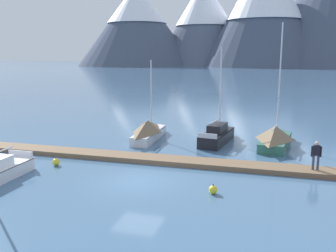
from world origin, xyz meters
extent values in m
plane|color=#426689|center=(0.00, 0.00, 0.00)|extent=(700.00, 700.00, 0.00)
cone|color=#424C60|center=(-77.14, 204.86, 24.71)|extent=(73.47, 73.47, 49.41)
cone|color=white|center=(-77.14, 204.86, 37.57)|extent=(37.12, 37.12, 23.77)
cone|color=#4C566B|center=(-38.26, 221.52, 26.97)|extent=(63.26, 63.26, 53.95)
cone|color=white|center=(-38.26, 221.52, 39.25)|extent=(36.31, 36.31, 29.49)
cone|color=#424C60|center=(-1.00, 208.95, 30.99)|extent=(72.53, 72.53, 61.98)
cone|color=#424C60|center=(36.96, 222.13, 34.49)|extent=(94.24, 94.24, 68.98)
cube|color=brown|center=(0.00, 4.00, 0.15)|extent=(29.22, 1.72, 0.30)
cylinder|color=#38383D|center=(0.00, 3.31, 0.12)|extent=(28.05, 0.29, 0.24)
cylinder|color=#38383D|center=(0.00, 4.69, 0.12)|extent=(28.05, 0.29, 0.24)
cube|color=silver|center=(-7.75, 0.35, 0.92)|extent=(1.66, 0.12, 0.36)
cube|color=silver|center=(-2.75, 9.88, 0.36)|extent=(1.62, 5.73, 0.72)
ellipsoid|color=silver|center=(-2.86, 12.98, 0.36)|extent=(1.25, 1.52, 0.69)
cube|color=slate|center=(-2.75, 9.88, 0.68)|extent=(1.66, 5.62, 0.06)
cylinder|color=silver|center=(-2.78, 10.66, 3.58)|extent=(0.10, 0.10, 5.71)
cylinder|color=silver|center=(-2.71, 8.99, 1.63)|extent=(0.20, 3.35, 0.08)
pyramid|color=#7A664C|center=(-2.73, 9.46, 1.20)|extent=(1.83, 4.60, 0.96)
cube|color=black|center=(2.77, 10.23, 0.44)|extent=(2.21, 5.22, 0.89)
ellipsoid|color=black|center=(3.13, 13.00, 0.44)|extent=(1.52, 1.65, 0.84)
cube|color=black|center=(2.77, 10.23, 0.85)|extent=(2.23, 5.12, 0.06)
cylinder|color=silver|center=(2.87, 10.97, 4.16)|extent=(0.10, 0.10, 6.56)
cylinder|color=silver|center=(2.71, 9.75, 1.83)|extent=(0.39, 2.45, 0.08)
cube|color=black|center=(2.79, 10.36, 1.20)|extent=(1.38, 2.40, 0.63)
cube|color=silver|center=(2.46, 7.80, 1.07)|extent=(1.42, 0.28, 0.36)
cube|color=#336B56|center=(7.23, 10.25, 0.35)|extent=(2.50, 5.72, 0.70)
ellipsoid|color=#336B56|center=(7.63, 13.33, 0.35)|extent=(1.77, 2.11, 0.67)
cube|color=#163027|center=(7.23, 10.25, 0.66)|extent=(2.52, 5.61, 0.06)
cylinder|color=silver|center=(7.29, 10.73, 4.93)|extent=(0.10, 0.10, 8.45)
cylinder|color=silver|center=(7.13, 9.44, 1.64)|extent=(0.41, 2.59, 0.08)
pyramid|color=#7A664C|center=(7.18, 9.84, 1.20)|extent=(2.60, 4.65, 0.99)
cylinder|color=#384256|center=(9.59, 3.95, 0.73)|extent=(0.14, 0.14, 0.86)
cylinder|color=#384256|center=(9.33, 3.93, 0.73)|extent=(0.14, 0.14, 0.86)
cube|color=black|center=(9.46, 3.94, 1.46)|extent=(0.40, 0.25, 0.60)
sphere|color=beige|center=(9.46, 3.94, 1.88)|extent=(0.22, 0.22, 0.22)
cylinder|color=black|center=(9.71, 3.97, 1.39)|extent=(0.09, 0.09, 0.62)
cylinder|color=black|center=(9.21, 3.92, 1.39)|extent=(0.09, 0.09, 0.62)
sphere|color=yellow|center=(4.27, -0.70, 0.22)|extent=(0.44, 0.44, 0.44)
cylinder|color=#262628|center=(4.27, -0.70, 0.48)|extent=(0.06, 0.06, 0.08)
sphere|color=yellow|center=(-6.01, 1.40, 0.23)|extent=(0.45, 0.45, 0.45)
cylinder|color=#262628|center=(-6.01, 1.40, 0.49)|extent=(0.06, 0.06, 0.08)
camera|label=1|loc=(6.98, -18.28, 6.86)|focal=39.79mm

